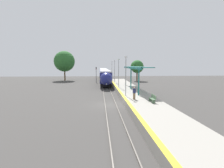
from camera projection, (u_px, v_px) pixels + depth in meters
name	position (u px, v px, depth m)	size (l,w,h in m)	color
ground_plane	(110.00, 105.00, 23.37)	(120.00, 120.00, 0.00)	#423F3D
rail_left	(105.00, 104.00, 23.31)	(0.08, 90.00, 0.15)	slate
rail_right	(116.00, 104.00, 23.41)	(0.08, 90.00, 0.15)	slate
train	(104.00, 74.00, 57.66)	(2.85, 43.27, 3.87)	black
platform_right	(140.00, 101.00, 23.59)	(4.45, 64.00, 0.94)	#9E998E
platform_bench	(153.00, 98.00, 20.57)	(0.44, 1.76, 0.89)	#4C6B4C
person_waiting	(134.00, 93.00, 22.25)	(0.36, 0.22, 1.60)	#7F6647
railway_signal	(96.00, 73.00, 52.53)	(0.28, 0.28, 4.68)	#59595E
lamppost_near	(126.00, 73.00, 24.51)	(0.36, 0.20, 5.59)	#9E9EA3
lamppost_mid	(119.00, 71.00, 33.96)	(0.36, 0.20, 5.59)	#9E9EA3
lamppost_far	(115.00, 70.00, 43.42)	(0.36, 0.20, 5.59)	#9E9EA3
lamppost_farthest	(112.00, 69.00, 52.87)	(0.36, 0.20, 5.59)	#9E9EA3
station_canopy	(134.00, 68.00, 31.29)	(2.02, 15.69, 4.08)	#1E6B66
background_tree_left	(64.00, 61.00, 59.37)	(6.99, 6.99, 10.02)	brown
background_tree_right	(137.00, 67.00, 57.85)	(4.29, 4.29, 6.90)	brown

